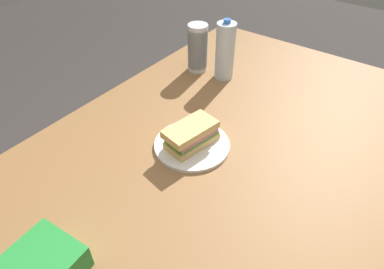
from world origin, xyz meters
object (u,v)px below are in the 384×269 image
Objects in this scene: sandwich at (192,135)px; plastic_cup_stack at (198,48)px; dining_table at (218,180)px; paper_plate at (192,145)px; water_bottle_tall at (225,51)px.

sandwich is 0.97× the size of plastic_cup_stack.
paper_plate is at bearing -99.32° from dining_table.
paper_plate is 0.48m from water_bottle_tall.
dining_table is at bearing 80.68° from paper_plate.
paper_plate is (-0.02, -0.12, 0.08)m from dining_table.
water_bottle_tall reaches higher than sandwich.
plastic_cup_stack is (-0.43, -0.28, 0.05)m from sandwich.
sandwich is 0.51m from plastic_cup_stack.
water_bottle_tall reaches higher than paper_plate.
sandwich is at bearing -97.50° from dining_table.
plastic_cup_stack is at bearing -83.42° from water_bottle_tall.
paper_plate is 0.99× the size of water_bottle_tall.
sandwich is at bearing 15.57° from paper_plate.
sandwich is 0.47m from water_bottle_tall.
sandwich is 0.79× the size of water_bottle_tall.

